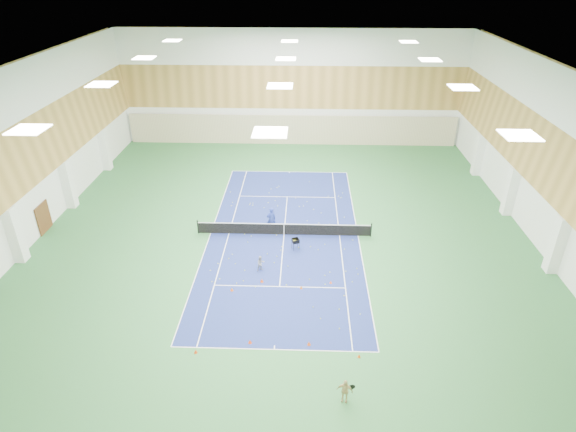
{
  "coord_description": "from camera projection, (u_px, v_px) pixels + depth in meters",
  "views": [
    {
      "loc": [
        1.4,
        -30.74,
        18.19
      ],
      "look_at": [
        0.32,
        -0.76,
        2.0
      ],
      "focal_mm": 30.0,
      "sensor_mm": 36.0,
      "label": 1
    }
  ],
  "objects": [
    {
      "name": "tennis_net",
      "position": [
        284.0,
        228.0,
        35.46
      ],
      "size": [
        12.8,
        0.1,
        1.1
      ],
      "primitive_type": null,
      "color": "black",
      "rests_on": "ground"
    },
    {
      "name": "back_curtain",
      "position": [
        292.0,
        130.0,
        52.33
      ],
      "size": [
        35.4,
        0.16,
        3.2
      ],
      "primitive_type": "cube",
      "color": "#C6B793",
      "rests_on": "ground"
    },
    {
      "name": "coach",
      "position": [
        271.0,
        219.0,
        35.81
      ],
      "size": [
        0.84,
        0.72,
        1.94
      ],
      "primitive_type": "imported",
      "rotation": [
        0.0,
        0.0,
        3.57
      ],
      "color": "#213398",
      "rests_on": "ground"
    },
    {
      "name": "ceiling_light_grid",
      "position": [
        283.0,
        71.0,
        30.05
      ],
      "size": [
        21.4,
        25.4,
        0.06
      ],
      "primitive_type": null,
      "color": "white",
      "rests_on": "room_shell"
    },
    {
      "name": "cone_svc_d",
      "position": [
        331.0,
        282.0,
        30.36
      ],
      "size": [
        0.17,
        0.17,
        0.19
      ],
      "primitive_type": "cone",
      "color": "#FF4C0D",
      "rests_on": "ground"
    },
    {
      "name": "cone_svc_c",
      "position": [
        301.0,
        287.0,
        29.87
      ],
      "size": [
        0.19,
        0.19,
        0.21
      ],
      "primitive_type": "cone",
      "color": "#D65A0B",
      "rests_on": "ground"
    },
    {
      "name": "court_surface",
      "position": [
        284.0,
        235.0,
        35.71
      ],
      "size": [
        10.97,
        23.77,
        0.01
      ],
      "primitive_type": "cube",
      "color": "navy",
      "rests_on": "ground"
    },
    {
      "name": "child_court",
      "position": [
        261.0,
        263.0,
        31.42
      ],
      "size": [
        0.66,
        0.63,
        1.09
      ],
      "primitive_type": "imported",
      "rotation": [
        0.0,
        0.0,
        0.55
      ],
      "color": "#95959D",
      "rests_on": "ground"
    },
    {
      "name": "wood_cladding",
      "position": [
        284.0,
        131.0,
        31.92
      ],
      "size": [
        36.0,
        40.0,
        8.0
      ],
      "primitive_type": null,
      "color": "#B48943",
      "rests_on": "room_shell"
    },
    {
      "name": "cone_base_b",
      "position": [
        250.0,
        341.0,
        25.65
      ],
      "size": [
        0.21,
        0.21,
        0.23
      ],
      "primitive_type": "cone",
      "color": "#F53F0C",
      "rests_on": "ground"
    },
    {
      "name": "cone_svc_a",
      "position": [
        232.0,
        289.0,
        29.67
      ],
      "size": [
        0.2,
        0.2,
        0.22
      ],
      "primitive_type": "cone",
      "color": "#F35E0C",
      "rests_on": "ground"
    },
    {
      "name": "child_apron",
      "position": [
        345.0,
        391.0,
        22.07
      ],
      "size": [
        0.8,
        0.47,
        1.29
      ],
      "primitive_type": "imported",
      "rotation": [
        0.0,
        0.0,
        -0.22
      ],
      "color": "tan",
      "rests_on": "ground"
    },
    {
      "name": "ball_cart",
      "position": [
        295.0,
        244.0,
        33.75
      ],
      "size": [
        0.63,
        0.63,
        0.85
      ],
      "primitive_type": null,
      "rotation": [
        0.0,
        0.0,
        0.34
      ],
      "color": "black",
      "rests_on": "ground"
    },
    {
      "name": "cone_svc_b",
      "position": [
        262.0,
        280.0,
        30.47
      ],
      "size": [
        0.22,
        0.22,
        0.24
      ],
      "primitive_type": "cone",
      "color": "#F1490C",
      "rests_on": "ground"
    },
    {
      "name": "door_left_b",
      "position": [
        44.0,
        218.0,
        35.76
      ],
      "size": [
        0.08,
        1.8,
        2.2
      ],
      "primitive_type": "cube",
      "color": "#593319",
      "rests_on": "ground"
    },
    {
      "name": "tennis_balls_scatter",
      "position": [
        284.0,
        234.0,
        35.69
      ],
      "size": [
        10.57,
        22.77,
        0.07
      ],
      "primitive_type": null,
      "color": "#C8DB25",
      "rests_on": "ground"
    },
    {
      "name": "room_shell",
      "position": [
        284.0,
        159.0,
        32.87
      ],
      "size": [
        36.0,
        40.0,
        12.0
      ],
      "primitive_type": null,
      "color": "white",
      "rests_on": "ground"
    },
    {
      "name": "ground",
      "position": [
        284.0,
        235.0,
        35.72
      ],
      "size": [
        40.0,
        40.0,
        0.0
      ],
      "primitive_type": "plane",
      "color": "#2C6835",
      "rests_on": "ground"
    },
    {
      "name": "cone_base_d",
      "position": [
        359.0,
        356.0,
        24.75
      ],
      "size": [
        0.17,
        0.17,
        0.19
      ],
      "primitive_type": "cone",
      "color": "#F3510C",
      "rests_on": "ground"
    },
    {
      "name": "cone_base_a",
      "position": [
        196.0,
        351.0,
        25.02
      ],
      "size": [
        0.19,
        0.19,
        0.21
      ],
      "primitive_type": "cone",
      "color": "red",
      "rests_on": "ground"
    },
    {
      "name": "cone_base_c",
      "position": [
        309.0,
        343.0,
        25.52
      ],
      "size": [
        0.21,
        0.21,
        0.23
      ],
      "primitive_type": "cone",
      "color": "#F1500C",
      "rests_on": "ground"
    }
  ]
}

